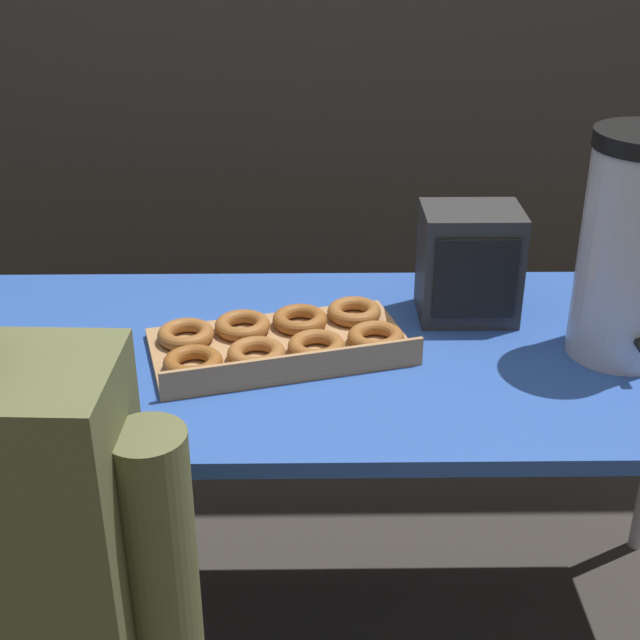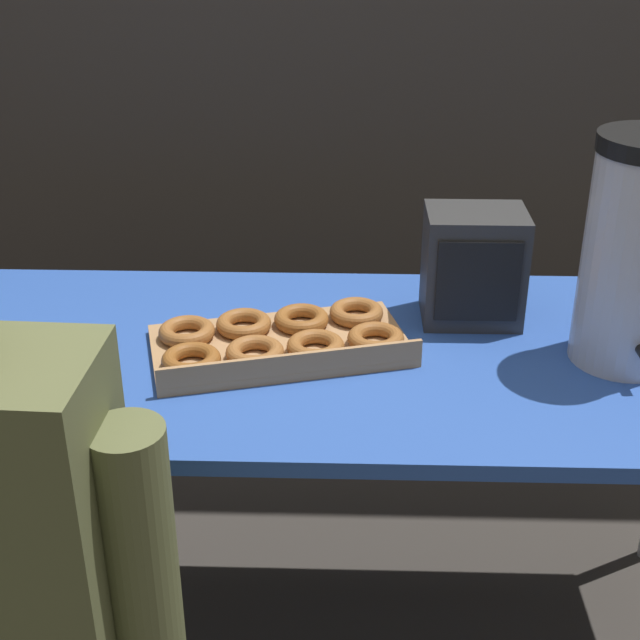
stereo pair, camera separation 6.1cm
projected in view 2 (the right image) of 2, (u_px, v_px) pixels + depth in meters
folding_table at (337, 372)px, 1.61m from camera, size 1.58×0.68×0.71m
donut_box at (280, 340)px, 1.58m from camera, size 0.50×0.35×0.05m
coffee_urn at (638, 252)px, 1.48m from camera, size 0.19×0.21×0.42m
space_heater at (473, 266)px, 1.66m from camera, size 0.18×0.15×0.21m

